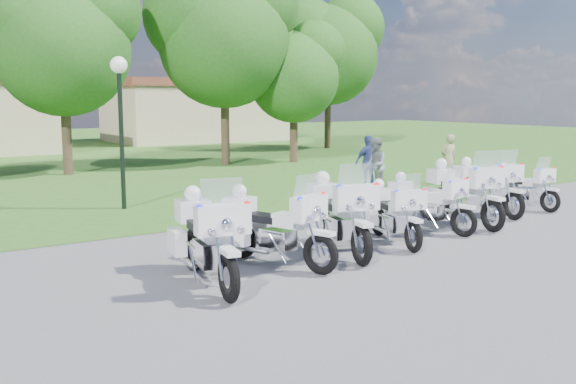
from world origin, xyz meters
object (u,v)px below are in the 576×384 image
motorcycle_4 (426,202)px  lamp_post (120,94)px  motorcycle_7 (522,186)px  bystander_b (375,166)px  motorcycle_3 (392,212)px  motorcycle_2 (338,213)px  motorcycle_1 (272,226)px  motorcycle_0 (207,237)px  motorcycle_5 (462,192)px  motorcycle_6 (485,186)px  bystander_a (449,159)px  bystander_c (369,162)px

motorcycle_4 → lamp_post: size_ratio=0.57×
motorcycle_7 → bystander_b: 4.42m
motorcycle_3 → bystander_b: size_ratio=1.26×
motorcycle_2 → motorcycle_1: bearing=20.4°
motorcycle_2 → bystander_b: size_ratio=1.52×
motorcycle_0 → motorcycle_5: size_ratio=1.00×
motorcycle_6 → motorcycle_2: bearing=22.2°
motorcycle_5 → lamp_post: size_ratio=0.66×
motorcycle_2 → motorcycle_7: 7.26m
motorcycle_2 → bystander_a: (9.06, 5.51, 0.10)m
motorcycle_2 → bystander_c: 8.57m
motorcycle_4 → bystander_a: size_ratio=1.33×
motorcycle_4 → motorcycle_5: size_ratio=0.86×
motorcycle_5 → bystander_a: (4.90, 4.89, 0.10)m
motorcycle_0 → lamp_post: 7.77m
motorcycle_7 → bystander_c: size_ratio=1.22×
motorcycle_1 → motorcycle_7: (8.72, 1.31, -0.11)m
bystander_a → motorcycle_0: bearing=40.3°
bystander_a → bystander_b: (-3.47, -0.21, 0.01)m
motorcycle_2 → motorcycle_0: bearing=24.8°
motorcycle_7 → bystander_a: bearing=-111.5°
motorcycle_1 → lamp_post: 7.36m
motorcycle_7 → lamp_post: 10.88m
motorcycle_3 → motorcycle_5: size_ratio=0.82×
motorcycle_0 → bystander_b: 10.35m
motorcycle_4 → motorcycle_5: (1.29, 0.14, 0.11)m
motorcycle_1 → motorcycle_7: size_ratio=1.14×
motorcycle_3 → bystander_c: (4.59, 6.08, 0.24)m
motorcycle_2 → bystander_c: (6.01, 6.10, 0.12)m
motorcycle_4 → motorcycle_6: bearing=-176.2°
motorcycle_2 → motorcycle_7: bearing=-154.8°
motorcycle_1 → motorcycle_0: bearing=-4.7°
lamp_post → bystander_c: size_ratio=2.30×
motorcycle_7 → bystander_a: 4.73m
bystander_a → bystander_b: size_ratio=0.99×
motorcycle_4 → bystander_a: 7.98m
bystander_a → bystander_b: bearing=17.3°
bystander_b → motorcycle_5: bearing=19.2°
motorcycle_0 → bystander_b: motorcycle_0 is taller
motorcycle_2 → bystander_b: bearing=-120.6°
motorcycle_7 → bystander_a: (1.89, 4.33, 0.25)m
motorcycle_5 → lamp_post: bearing=-35.5°
motorcycle_0 → motorcycle_6: size_ratio=1.06×
lamp_post → motorcycle_4: bearing=-53.8°
motorcycle_1 → bystander_b: bearing=-161.0°
motorcycle_1 → motorcycle_6: 7.37m
bystander_c → motorcycle_2: bearing=50.5°
motorcycle_5 → bystander_b: bearing=-96.2°
motorcycle_3 → bystander_b: 6.73m
motorcycle_0 → bystander_c: size_ratio=1.53×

